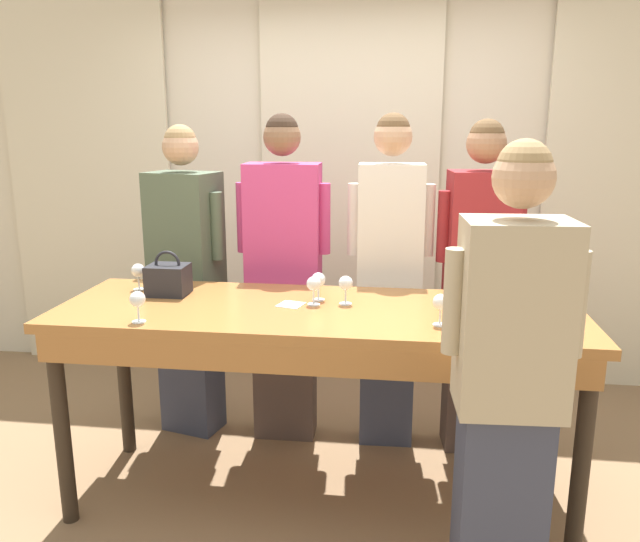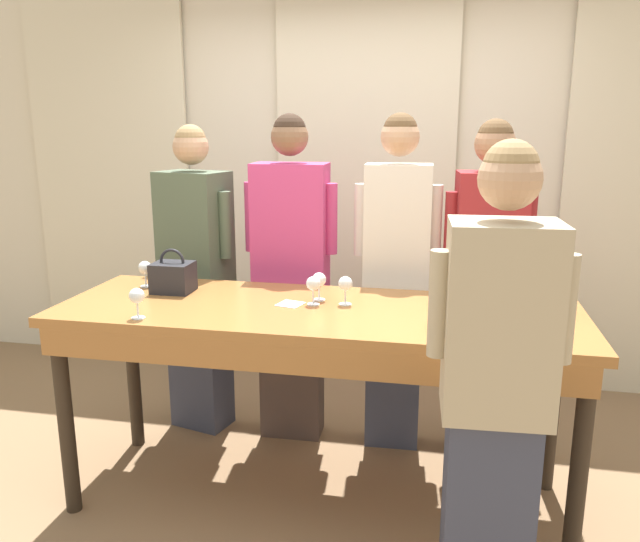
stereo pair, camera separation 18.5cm
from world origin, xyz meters
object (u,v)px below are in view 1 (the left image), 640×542
at_px(wine_glass_center_right, 318,281).
at_px(guest_olive_jacket, 187,280).
at_px(handbag, 168,279).
at_px(wine_bottle, 547,284).
at_px(wine_glass_back_right, 314,285).
at_px(guest_pink_top, 284,277).
at_px(wine_glass_front_left, 441,303).
at_px(wine_glass_back_left, 138,300).
at_px(tasting_bar, 317,333).
at_px(wine_glass_center_left, 346,284).
at_px(guest_cream_sweater, 389,276).
at_px(wine_glass_front_right, 518,306).
at_px(guest_striped_shirt, 478,285).
at_px(wine_glass_front_mid, 497,295).
at_px(wine_glass_center_mid, 138,271).
at_px(host_pouring, 508,390).
at_px(wine_glass_back_mid, 469,280).

height_order(wine_glass_center_right, guest_olive_jacket, guest_olive_jacket).
bearing_deg(guest_olive_jacket, handbag, -80.20).
xyz_separation_m(wine_bottle, wine_glass_back_right, (-1.03, -0.06, -0.02)).
bearing_deg(guest_pink_top, wine_bottle, -22.32).
relative_size(wine_glass_front_left, wine_glass_back_left, 1.00).
bearing_deg(guest_pink_top, wine_glass_center_right, -62.69).
height_order(tasting_bar, wine_glass_center_right, wine_glass_center_right).
distance_m(wine_glass_center_left, guest_olive_jacket, 1.10).
xyz_separation_m(wine_glass_front_left, guest_cream_sweater, (-0.22, 0.80, -0.09)).
bearing_deg(handbag, wine_glass_center_right, -0.42).
bearing_deg(handbag, wine_glass_back_left, -85.66).
xyz_separation_m(wine_glass_front_right, guest_striped_shirt, (-0.06, 0.81, -0.12)).
xyz_separation_m(tasting_bar, wine_glass_front_right, (0.83, -0.16, 0.20)).
bearing_deg(guest_pink_top, wine_glass_front_mid, -31.71).
height_order(wine_glass_front_left, wine_glass_center_left, same).
distance_m(wine_glass_center_mid, guest_pink_top, 0.79).
bearing_deg(wine_glass_front_left, handbag, 166.38).
bearing_deg(guest_pink_top, handbag, -133.43).
height_order(guest_cream_sweater, guest_striped_shirt, guest_cream_sweater).
distance_m(wine_glass_front_left, wine_glass_back_left, 1.24).
bearing_deg(guest_striped_shirt, guest_cream_sweater, -180.00).
bearing_deg(tasting_bar, handbag, 168.24).
relative_size(wine_glass_center_right, guest_striped_shirt, 0.07).
relative_size(wine_glass_front_mid, guest_striped_shirt, 0.07).
distance_m(wine_bottle, wine_glass_front_left, 0.55).
height_order(wine_glass_center_left, wine_glass_back_left, same).
bearing_deg(wine_glass_center_right, guest_cream_sweater, 57.63).
xyz_separation_m(wine_glass_back_right, guest_pink_top, (-0.25, 0.58, -0.12)).
xyz_separation_m(wine_bottle, wine_glass_front_left, (-0.47, -0.28, -0.02)).
xyz_separation_m(handbag, guest_striped_shirt, (1.51, 0.50, -0.11)).
xyz_separation_m(guest_striped_shirt, host_pouring, (-0.04, -1.24, -0.05)).
distance_m(wine_glass_center_left, guest_pink_top, 0.68).
bearing_deg(tasting_bar, wine_glass_front_left, -16.18).
bearing_deg(wine_glass_center_left, guest_pink_top, 125.34).
height_order(wine_glass_front_left, wine_glass_center_mid, same).
bearing_deg(wine_glass_center_left, wine_glass_center_right, 159.47).
bearing_deg(guest_pink_top, wine_glass_center_left, -54.66).
distance_m(handbag, wine_glass_back_right, 0.72).
distance_m(wine_glass_front_mid, wine_glass_back_mid, 0.26).
relative_size(guest_olive_jacket, guest_pink_top, 0.97).
height_order(wine_glass_center_mid, wine_glass_center_right, same).
bearing_deg(guest_striped_shirt, tasting_bar, -139.90).
distance_m(tasting_bar, wine_glass_front_left, 0.59).
height_order(tasting_bar, wine_glass_front_mid, wine_glass_front_mid).
distance_m(wine_glass_center_left, wine_glass_back_right, 0.15).
bearing_deg(wine_bottle, guest_cream_sweater, 143.15).
xyz_separation_m(guest_olive_jacket, guest_cream_sweater, (1.13, 0.00, 0.06)).
height_order(wine_glass_front_mid, wine_glass_back_left, same).
bearing_deg(wine_glass_front_right, wine_glass_back_right, 164.78).
distance_m(wine_bottle, host_pouring, 0.79).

